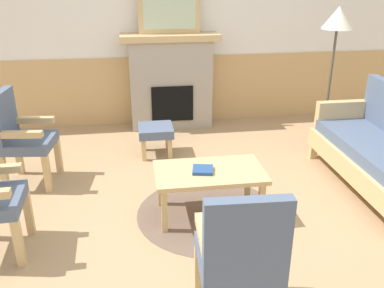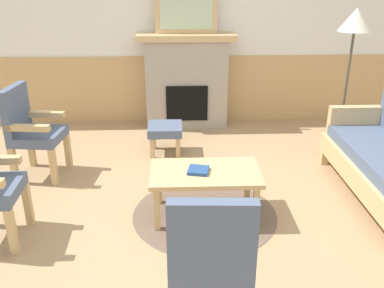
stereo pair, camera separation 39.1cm
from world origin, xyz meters
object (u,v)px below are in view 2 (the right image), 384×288
object	(u,v)px
framed_picture	(186,11)
footstool	(165,131)
book_on_table	(198,170)
floor_lamp_by_couch	(354,29)
armchair_front_left	(211,256)
coffee_table	(205,177)
fireplace	(187,80)
armchair_by_window_left	(31,128)

from	to	relation	value
framed_picture	footstool	xyz separation A→B (m)	(-0.28, -0.97, -1.28)
book_on_table	floor_lamp_by_couch	xyz separation A→B (m)	(1.79, 1.41, 1.00)
footstool	armchair_front_left	size ratio (longest dim) A/B	0.41
footstool	floor_lamp_by_couch	size ratio (longest dim) A/B	0.24
coffee_table	armchair_front_left	distance (m)	1.30
fireplace	armchair_front_left	distance (m)	3.64
framed_picture	coffee_table	world-z (taller)	framed_picture
coffee_table	fireplace	bearing A→B (deg)	92.50
fireplace	framed_picture	bearing A→B (deg)	90.00
fireplace	floor_lamp_by_couch	bearing A→B (deg)	-27.47
fireplace	framed_picture	xyz separation A→B (m)	(0.00, 0.00, 0.91)
framed_picture	armchair_by_window_left	size ratio (longest dim) A/B	0.82
footstool	floor_lamp_by_couch	world-z (taller)	floor_lamp_by_couch
fireplace	footstool	world-z (taller)	fireplace
framed_picture	armchair_by_window_left	distance (m)	2.45
framed_picture	armchair_front_left	xyz separation A→B (m)	(0.05, -3.64, -1.02)
armchair_by_window_left	floor_lamp_by_couch	distance (m)	3.65
coffee_table	footstool	distance (m)	1.44
footstool	armchair_by_window_left	bearing A→B (deg)	-159.59
framed_picture	floor_lamp_by_couch	distance (m)	2.07
coffee_table	footstool	size ratio (longest dim) A/B	2.40
fireplace	footstool	bearing A→B (deg)	-106.21
book_on_table	floor_lamp_by_couch	world-z (taller)	floor_lamp_by_couch
floor_lamp_by_couch	book_on_table	bearing A→B (deg)	-141.78
coffee_table	armchair_by_window_left	size ratio (longest dim) A/B	0.98
armchair_front_left	floor_lamp_by_couch	xyz separation A→B (m)	(1.79, 2.69, 0.91)
footstool	armchair_front_left	xyz separation A→B (m)	(0.33, -2.67, 0.25)
framed_picture	armchair_front_left	size ratio (longest dim) A/B	0.82
footstool	coffee_table	bearing A→B (deg)	-74.47
coffee_table	armchair_by_window_left	distance (m)	1.97
framed_picture	coffee_table	bearing A→B (deg)	-87.50
framed_picture	armchair_front_left	world-z (taller)	framed_picture
coffee_table	armchair_front_left	bearing A→B (deg)	-92.50
fireplace	floor_lamp_by_couch	world-z (taller)	floor_lamp_by_couch
book_on_table	footstool	world-z (taller)	book_on_table
footstool	armchair_front_left	bearing A→B (deg)	-83.02
armchair_front_left	framed_picture	bearing A→B (deg)	90.72
floor_lamp_by_couch	footstool	bearing A→B (deg)	-179.60
framed_picture	floor_lamp_by_couch	bearing A→B (deg)	-27.48
framed_picture	book_on_table	size ratio (longest dim) A/B	4.57
footstool	armchair_front_left	distance (m)	2.70
fireplace	framed_picture	world-z (taller)	framed_picture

